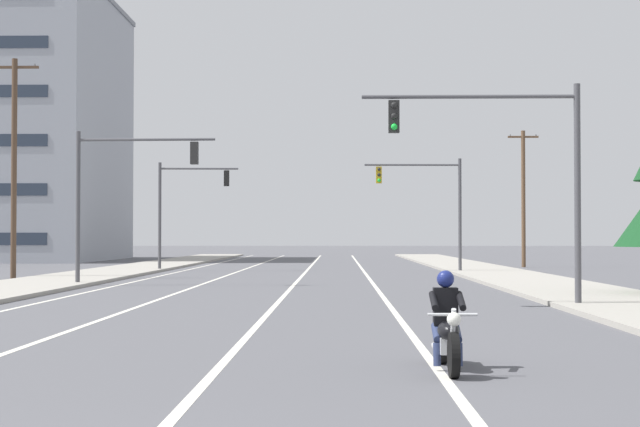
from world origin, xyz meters
TOP-DOWN VIEW (x-y plane):
  - lane_stripe_center at (0.14, 45.00)m, footprint 0.16×100.00m
  - lane_stripe_left at (-3.66, 45.00)m, footprint 0.16×100.00m
  - lane_stripe_right at (3.40, 45.00)m, footprint 0.16×100.00m
  - lane_stripe_far_left at (-6.91, 45.00)m, footprint 0.16×100.00m
  - sidewalk_kerb_right at (10.08, 40.00)m, footprint 4.40×110.00m
  - sidewalk_kerb_left at (-10.08, 40.00)m, footprint 4.40×110.00m
  - motorcycle_with_rider at (3.54, 8.22)m, footprint 0.70×2.19m
  - traffic_signal_near_right at (6.78, 20.85)m, footprint 6.05×0.37m
  - traffic_signal_near_left at (-6.88, 32.71)m, footprint 5.64×0.43m
  - traffic_signal_mid_right at (7.04, 46.67)m, footprint 5.26×0.50m
  - traffic_signal_mid_left at (-6.95, 49.33)m, footprint 4.57×0.48m
  - utility_pole_left_near at (-13.17, 38.92)m, footprint 2.24×0.26m
  - utility_pole_right_far at (13.85, 56.60)m, footprint 1.96×0.26m

SIDE VIEW (x-z plane):
  - lane_stripe_center at x=0.14m, z-range 0.00..0.01m
  - lane_stripe_left at x=-3.66m, z-range 0.00..0.01m
  - lane_stripe_right at x=3.40m, z-range 0.00..0.01m
  - lane_stripe_far_left at x=-6.91m, z-range 0.00..0.01m
  - sidewalk_kerb_right at x=10.08m, z-range 0.00..0.14m
  - sidewalk_kerb_left at x=-10.08m, z-range 0.00..0.14m
  - motorcycle_with_rider at x=3.54m, z-range -0.14..1.32m
  - traffic_signal_mid_left at x=-6.95m, z-range 0.98..7.18m
  - traffic_signal_mid_right at x=7.04m, z-range 1.02..7.22m
  - traffic_signal_near_left at x=-6.88m, z-range 1.04..7.24m
  - traffic_signal_near_right at x=6.78m, z-range 1.07..7.27m
  - utility_pole_right_far at x=13.85m, z-range 0.19..8.97m
  - utility_pole_left_near at x=-13.17m, z-range 0.22..10.50m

